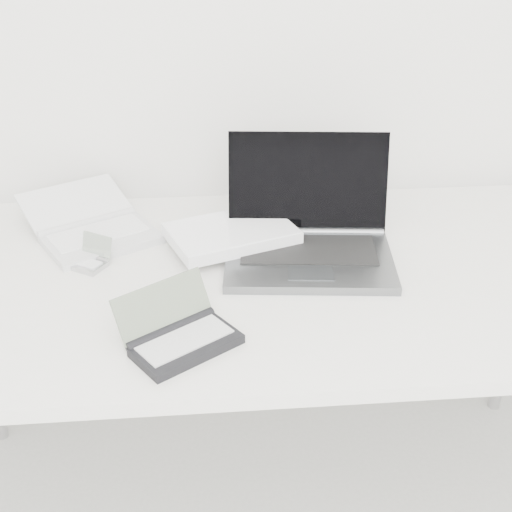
{
  "coord_description": "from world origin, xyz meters",
  "views": [
    {
      "loc": [
        -0.14,
        0.25,
        1.49
      ],
      "look_at": [
        -0.03,
        1.51,
        0.79
      ],
      "focal_mm": 50.0,
      "sensor_mm": 36.0,
      "label": 1
    }
  ],
  "objects": [
    {
      "name": "pda_silver",
      "position": [
        -0.38,
        1.61,
        0.74
      ],
      "size": [
        0.1,
        0.1,
        0.06
      ],
      "rotation": [
        0.0,
        0.0,
        -0.56
      ],
      "color": "#BABBBF",
      "rests_on": "desk"
    },
    {
      "name": "desk",
      "position": [
        0.0,
        1.55,
        0.68
      ],
      "size": [
        1.6,
        0.8,
        0.73
      ],
      "color": "white",
      "rests_on": "ground"
    },
    {
      "name": "palmtop_charcoal",
      "position": [
        -0.18,
        1.3,
        0.75
      ],
      "size": [
        0.24,
        0.23,
        0.1
      ],
      "rotation": [
        0.0,
        0.0,
        0.6
      ],
      "color": "black",
      "rests_on": "desk"
    },
    {
      "name": "netbook_open_white",
      "position": [
        -0.39,
        1.75,
        0.75
      ],
      "size": [
        0.36,
        0.39,
        0.06
      ],
      "rotation": [
        0.0,
        0.0,
        0.5
      ],
      "color": "silver",
      "rests_on": "desk"
    },
    {
      "name": "laptop_large",
      "position": [
        0.04,
        1.63,
        0.77
      ],
      "size": [
        0.51,
        0.37,
        0.24
      ],
      "rotation": [
        0.0,
        0.0,
        -0.11
      ],
      "color": "#595B5E",
      "rests_on": "desk"
    }
  ]
}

